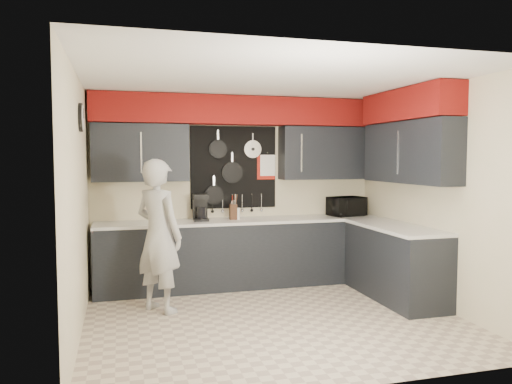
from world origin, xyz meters
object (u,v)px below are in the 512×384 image
object	(u,v)px
knife_block	(233,212)
person	(159,236)
coffee_maker	(201,207)
utensil_crock	(236,214)
microwave	(346,206)

from	to	relation	value
knife_block	person	bearing A→B (deg)	-139.61
knife_block	coffee_maker	distance (m)	0.45
knife_block	utensil_crock	world-z (taller)	knife_block
knife_block	utensil_crock	size ratio (longest dim) A/B	1.33
coffee_maker	person	world-z (taller)	person
utensil_crock	person	distance (m)	1.41
utensil_crock	coffee_maker	bearing A→B (deg)	179.07
microwave	coffee_maker	distance (m)	2.12
coffee_maker	person	bearing A→B (deg)	-120.79
knife_block	person	distance (m)	1.38
utensil_crock	person	world-z (taller)	person
coffee_maker	person	xyz separation A→B (m)	(-0.62, -0.88, -0.23)
microwave	utensil_crock	world-z (taller)	microwave
knife_block	person	world-z (taller)	person
microwave	knife_block	world-z (taller)	microwave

